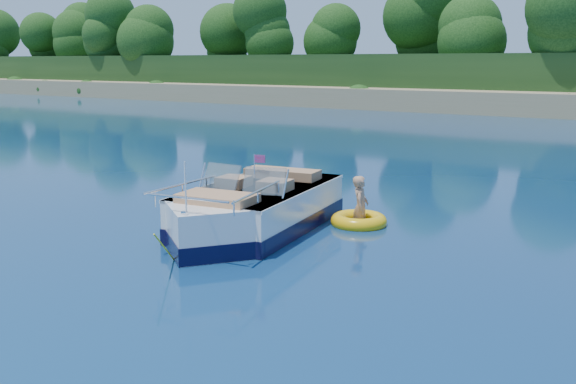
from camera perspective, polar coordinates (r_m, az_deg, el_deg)
name	(u,v)px	position (r m, az deg, el deg)	size (l,w,h in m)	color
ground	(155,263)	(11.54, -11.73, -6.16)	(160.00, 160.00, 0.00)	#0A1E4A
motorboat	(251,213)	(13.19, -3.30, -1.91)	(2.75, 6.10, 2.04)	white
tow_tube	(359,221)	(13.92, 6.30, -2.57)	(1.35, 1.35, 0.32)	yellow
boy	(360,225)	(13.94, 6.43, -2.91)	(0.52, 0.34, 1.43)	tan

